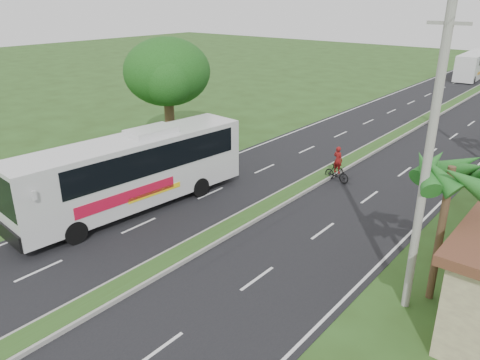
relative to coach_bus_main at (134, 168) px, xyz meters
The scene contains 10 objects.
ground 5.71m from the coach_bus_main, 13.76° to the right, with size 180.00×180.00×0.00m, color #2B4519.
road_asphalt 19.55m from the coach_bus_main, 74.72° to the left, with size 14.00×160.00×0.02m, color black.
median_strip 19.54m from the coach_bus_main, 74.72° to the left, with size 1.20×160.00×0.18m.
lane_edge_left 18.94m from the coach_bus_main, 94.82° to the left, with size 0.12×160.00×0.01m, color silver.
palm_verge_a 14.46m from the coach_bus_main, ahead, with size 2.40×2.40×5.45m.
shade_tree 11.56m from the coach_bus_main, 128.58° to the left, with size 6.30×6.00×7.54m.
utility_pole_a 14.08m from the coach_bus_main, ahead, with size 1.60×0.28×11.00m.
coach_bus_main is the anchor object (origin of this frame).
coach_bus_far 53.72m from the coach_bus_main, 87.59° to the left, with size 3.03×11.25×3.24m.
motorcyclist 11.53m from the coach_bus_main, 57.69° to the left, with size 1.71×0.72×2.14m.
Camera 1 is at (12.61, -12.24, 10.12)m, focal length 35.00 mm.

